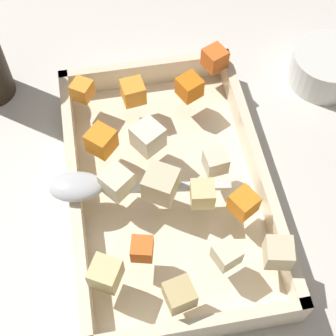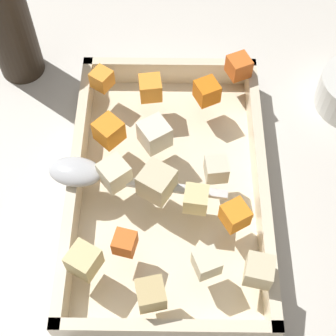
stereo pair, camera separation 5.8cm
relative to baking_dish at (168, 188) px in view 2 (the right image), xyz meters
name	(u,v)px [view 2 (the right image)]	position (x,y,z in m)	size (l,w,h in m)	color
ground_plane	(178,190)	(-0.01, 0.01, -0.02)	(4.00, 4.00, 0.00)	beige
baking_dish	(168,188)	(0.00, 0.00, 0.00)	(0.36, 0.23, 0.05)	beige
carrot_chunk_back_center	(125,243)	(0.09, -0.04, 0.05)	(0.02, 0.02, 0.02)	orange
carrot_chunk_center	(239,66)	(-0.15, 0.09, 0.05)	(0.03, 0.03, 0.03)	orange
carrot_chunk_front_center	(150,88)	(-0.11, -0.02, 0.05)	(0.03, 0.03, 0.03)	orange
carrot_chunk_corner_se	(207,91)	(-0.11, 0.05, 0.05)	(0.03, 0.03, 0.03)	orange
carrot_chunk_corner_sw	(235,215)	(0.06, 0.07, 0.05)	(0.03, 0.03, 0.03)	orange
carrot_chunk_heap_top	(109,131)	(-0.05, -0.07, 0.05)	(0.03, 0.03, 0.03)	orange
carrot_chunk_far_left	(102,79)	(-0.13, -0.09, 0.05)	(0.02, 0.02, 0.02)	orange
potato_chunk_near_spoon	(157,183)	(0.02, -0.01, 0.05)	(0.03, 0.03, 0.03)	beige
potato_chunk_near_left	(114,173)	(0.01, -0.06, 0.05)	(0.03, 0.03, 0.03)	beige
potato_chunk_near_right	(207,263)	(0.11, 0.04, 0.05)	(0.02, 0.02, 0.02)	beige
potato_chunk_heap_side	(84,260)	(0.11, -0.08, 0.05)	(0.03, 0.03, 0.03)	#E0CC89
potato_chunk_far_right	(259,271)	(0.12, 0.09, 0.05)	(0.03, 0.03, 0.03)	beige
potato_chunk_under_handle	(151,294)	(0.15, -0.01, 0.05)	(0.03, 0.03, 0.03)	tan
potato_chunk_corner_nw	(196,199)	(0.04, 0.03, 0.05)	(0.03, 0.03, 0.03)	#E0CC89
parsnip_chunk_mid_left	(155,134)	(-0.04, -0.02, 0.05)	(0.03, 0.03, 0.03)	silver
parsnip_chunk_mid_right	(216,169)	(0.00, 0.05, 0.05)	(0.02, 0.02, 0.02)	beige
serving_spoon	(87,174)	(0.01, -0.09, 0.05)	(0.05, 0.20, 0.02)	silver
pepper_mill	(5,13)	(-0.21, -0.21, 0.09)	(0.06, 0.06, 0.23)	#2D2319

